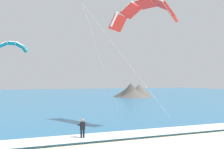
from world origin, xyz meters
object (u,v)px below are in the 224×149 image
object	(u,v)px
kitesurfer	(82,128)
kite_primary	(143,10)
surfboard	(83,141)
kite_distant	(12,46)

from	to	relation	value
kitesurfer	kite_primary	xyz separation A→B (m)	(6.96, 3.08, 10.48)
kitesurfer	kite_primary	world-z (taller)	kite_primary
surfboard	kitesurfer	xyz separation A→B (m)	(-0.00, 0.02, 0.91)
kitesurfer	surfboard	bearing A→B (deg)	-84.44
kite_primary	kitesurfer	bearing A→B (deg)	-156.12
surfboard	kitesurfer	distance (m)	0.91
kitesurfer	kite_distant	bearing A→B (deg)	96.80
surfboard	kitesurfer	world-z (taller)	kitesurfer
kite_primary	kite_distant	world-z (taller)	kite_primary
kitesurfer	kite_primary	size ratio (longest dim) A/B	0.15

